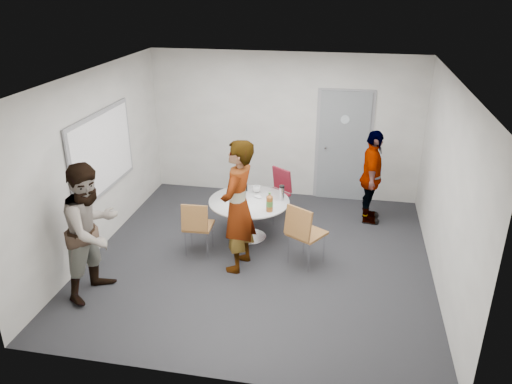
% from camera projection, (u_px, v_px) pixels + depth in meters
% --- Properties ---
extents(floor, '(5.00, 5.00, 0.00)m').
position_uv_depth(floor, '(260.00, 258.00, 7.51)').
color(floor, black).
rests_on(floor, ground).
extents(ceiling, '(5.00, 5.00, 0.00)m').
position_uv_depth(ceiling, '(260.00, 77.00, 6.44)').
color(ceiling, silver).
rests_on(ceiling, wall_back).
extents(wall_back, '(5.00, 0.00, 5.00)m').
position_uv_depth(wall_back, '(284.00, 126.00, 9.23)').
color(wall_back, '#AFACA6').
rests_on(wall_back, floor).
extents(wall_left, '(0.00, 5.00, 5.00)m').
position_uv_depth(wall_left, '(95.00, 163.00, 7.41)').
color(wall_left, '#AFACA6').
rests_on(wall_left, floor).
extents(wall_right, '(0.00, 5.00, 5.00)m').
position_uv_depth(wall_right, '(447.00, 188.00, 6.54)').
color(wall_right, '#AFACA6').
rests_on(wall_right, floor).
extents(wall_front, '(5.00, 0.00, 5.00)m').
position_uv_depth(wall_front, '(212.00, 269.00, 4.72)').
color(wall_front, '#AFACA6').
rests_on(wall_front, floor).
extents(door, '(1.02, 0.17, 2.12)m').
position_uv_depth(door, '(343.00, 147.00, 9.15)').
color(door, slate).
rests_on(door, wall_back).
extents(whiteboard, '(0.04, 1.90, 1.25)m').
position_uv_depth(whiteboard, '(103.00, 152.00, 7.54)').
color(whiteboard, gray).
rests_on(whiteboard, wall_left).
extents(table, '(1.27, 1.27, 0.97)m').
position_uv_depth(table, '(251.00, 206.00, 7.86)').
color(table, silver).
rests_on(table, floor).
extents(chair_near_left, '(0.43, 0.47, 0.87)m').
position_uv_depth(chair_near_left, '(197.00, 223.00, 7.40)').
color(chair_near_left, brown).
rests_on(chair_near_left, floor).
extents(chair_near_right, '(0.64, 0.66, 0.96)m').
position_uv_depth(chair_near_right, '(303.00, 230.00, 7.09)').
color(chair_near_right, brown).
rests_on(chair_near_right, floor).
extents(chair_far, '(0.61, 0.62, 0.89)m').
position_uv_depth(chair_far, '(277.00, 189.00, 8.57)').
color(chair_far, maroon).
rests_on(chair_far, floor).
extents(person_main, '(0.57, 0.77, 1.93)m').
position_uv_depth(person_main, '(238.00, 207.00, 6.92)').
color(person_main, '#A5C6EA').
rests_on(person_main, floor).
extents(person_left, '(0.90, 1.04, 1.83)m').
position_uv_depth(person_left, '(92.00, 231.00, 6.37)').
color(person_left, white).
rests_on(person_left, floor).
extents(person_right, '(0.40, 0.95, 1.62)m').
position_uv_depth(person_right, '(371.00, 177.00, 8.35)').
color(person_right, black).
rests_on(person_right, floor).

